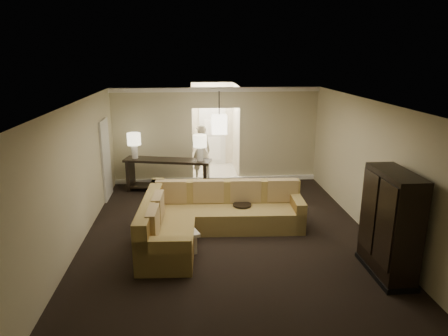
{
  "coord_description": "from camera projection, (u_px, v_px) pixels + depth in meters",
  "views": [
    {
      "loc": [
        -0.73,
        -7.52,
        3.71
      ],
      "look_at": [
        -0.0,
        1.2,
        1.2
      ],
      "focal_mm": 32.0,
      "sensor_mm": 36.0,
      "label": 1
    }
  ],
  "objects": [
    {
      "name": "console_table",
      "position": [
        168.0,
        172.0,
        11.05
      ],
      "size": [
        2.45,
        1.06,
        0.92
      ],
      "rotation": [
        0.0,
        0.0,
        -0.22
      ],
      "color": "black",
      "rests_on": "ground"
    },
    {
      "name": "coffee_table",
      "position": [
        165.0,
        238.0,
        7.85
      ],
      "size": [
        1.38,
        1.38,
        0.45
      ],
      "rotation": [
        0.0,
        0.0,
        0.34
      ],
      "color": "white",
      "rests_on": "ground"
    },
    {
      "name": "table_lamp_left",
      "position": [
        134.0,
        142.0,
        10.94
      ],
      "size": [
        0.37,
        0.37,
        0.71
      ],
      "color": "white",
      "rests_on": "console_table"
    },
    {
      "name": "person",
      "position": [
        201.0,
        149.0,
        12.11
      ],
      "size": [
        0.74,
        0.55,
        1.87
      ],
      "primitive_type": "imported",
      "rotation": [
        0.0,
        0.0,
        3.3
      ],
      "color": "beige",
      "rests_on": "ground"
    },
    {
      "name": "wall_right",
      "position": [
        375.0,
        171.0,
        8.14
      ],
      "size": [
        0.04,
        8.0,
        2.8
      ],
      "primitive_type": "cube",
      "color": "#C5BB95",
      "rests_on": "ground"
    },
    {
      "name": "ceiling",
      "position": [
        229.0,
        104.0,
        7.52
      ],
      "size": [
        6.0,
        8.0,
        0.02
      ],
      "primitive_type": "cube",
      "color": "silver",
      "rests_on": "wall_back"
    },
    {
      "name": "table_lamp_right",
      "position": [
        200.0,
        144.0,
        10.7
      ],
      "size": [
        0.37,
        0.37,
        0.71
      ],
      "color": "white",
      "rests_on": "console_table"
    },
    {
      "name": "side_door",
      "position": [
        106.0,
        159.0,
        10.44
      ],
      "size": [
        0.05,
        0.9,
        2.1
      ],
      "primitive_type": "cube",
      "color": "silver",
      "rests_on": "ground"
    },
    {
      "name": "baseboard",
      "position": [
        216.0,
        179.0,
        12.06
      ],
      "size": [
        6.0,
        0.1,
        0.12
      ],
      "primitive_type": "cube",
      "color": "white",
      "rests_on": "ground"
    },
    {
      "name": "wall_back",
      "position": [
        216.0,
        135.0,
        11.73
      ],
      "size": [
        6.0,
        0.04,
        2.8
      ],
      "primitive_type": "cube",
      "color": "#C5BB95",
      "rests_on": "ground"
    },
    {
      "name": "crown_molding",
      "position": [
        216.0,
        90.0,
        11.32
      ],
      "size": [
        6.0,
        0.1,
        0.12
      ],
      "primitive_type": "cube",
      "color": "white",
      "rests_on": "wall_back"
    },
    {
      "name": "drink_table",
      "position": [
        242.0,
        210.0,
        8.86
      ],
      "size": [
        0.41,
        0.41,
        0.51
      ],
      "rotation": [
        0.0,
        0.0,
        0.16
      ],
      "color": "black",
      "rests_on": "ground"
    },
    {
      "name": "wall_left",
      "position": [
        74.0,
        179.0,
        7.66
      ],
      "size": [
        0.04,
        8.0,
        2.8
      ],
      "primitive_type": "cube",
      "color": "#C5BB95",
      "rests_on": "ground"
    },
    {
      "name": "armoire",
      "position": [
        390.0,
        226.0,
        6.76
      ],
      "size": [
        0.55,
        1.29,
        1.86
      ],
      "color": "black",
      "rests_on": "ground"
    },
    {
      "name": "pendant_light",
      "position": [
        219.0,
        124.0,
        10.34
      ],
      "size": [
        0.38,
        0.38,
        1.09
      ],
      "color": "black",
      "rests_on": "ceiling"
    },
    {
      "name": "foyer",
      "position": [
        213.0,
        130.0,
        13.05
      ],
      "size": [
        1.44,
        2.02,
        2.8
      ],
      "color": "beige",
      "rests_on": "ground"
    },
    {
      "name": "sectional_sofa",
      "position": [
        208.0,
        217.0,
        8.39
      ],
      "size": [
        3.45,
        2.71,
        1.0
      ],
      "rotation": [
        0.0,
        0.0,
        -0.05
      ],
      "color": "brown",
      "rests_on": "ground"
    },
    {
      "name": "wall_front",
      "position": [
        267.0,
        289.0,
        4.07
      ],
      "size": [
        6.0,
        0.04,
        2.8
      ],
      "primitive_type": "cube",
      "color": "#C5BB95",
      "rests_on": "ground"
    },
    {
      "name": "ground",
      "position": [
        229.0,
        239.0,
        8.29
      ],
      "size": [
        8.0,
        8.0,
        0.0
      ],
      "primitive_type": "plane",
      "color": "black",
      "rests_on": "ground"
    }
  ]
}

